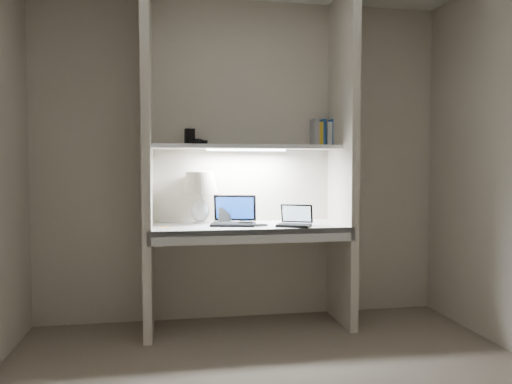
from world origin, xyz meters
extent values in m
cube|color=beige|center=(0.00, 1.50, 1.25)|extent=(3.20, 0.01, 2.50)
cube|color=beige|center=(-0.73, 1.23, 1.25)|extent=(0.06, 0.55, 2.50)
cube|color=beige|center=(0.73, 1.23, 1.25)|extent=(0.06, 0.55, 2.50)
cube|color=white|center=(0.00, 1.23, 0.75)|extent=(1.40, 0.55, 0.04)
cube|color=silver|center=(0.00, 0.96, 0.72)|extent=(1.46, 0.03, 0.10)
cube|color=silver|center=(0.00, 1.32, 1.35)|extent=(1.40, 0.36, 0.03)
cube|color=white|center=(0.00, 1.32, 1.33)|extent=(0.60, 0.04, 0.02)
cylinder|color=white|center=(-0.35, 1.37, 0.78)|extent=(0.10, 0.10, 0.02)
ellipsoid|color=white|center=(-0.35, 1.37, 0.87)|extent=(0.13, 0.13, 0.17)
cylinder|color=white|center=(-0.35, 1.37, 0.97)|extent=(0.02, 0.02, 0.07)
sphere|color=#FFD899|center=(-0.35, 1.37, 1.04)|extent=(0.04, 0.04, 0.04)
cube|color=black|center=(-0.12, 1.20, 0.78)|extent=(0.36, 0.29, 0.02)
cube|color=black|center=(-0.12, 1.20, 0.79)|extent=(0.30, 0.21, 0.00)
cube|color=black|center=(-0.09, 1.34, 0.89)|extent=(0.33, 0.13, 0.20)
cube|color=blue|center=(-0.09, 1.33, 0.89)|extent=(0.29, 0.10, 0.16)
cube|color=black|center=(0.30, 1.06, 0.78)|extent=(0.28, 0.25, 0.02)
cube|color=black|center=(0.30, 1.06, 0.79)|extent=(0.23, 0.19, 0.00)
cube|color=black|center=(0.35, 1.15, 0.86)|extent=(0.23, 0.15, 0.14)
cube|color=#CFEEFF|center=(0.35, 1.14, 0.86)|extent=(0.20, 0.12, 0.11)
cube|color=silver|center=(-0.16, 1.39, 0.84)|extent=(0.10, 0.07, 0.14)
ellipsoid|color=black|center=(-0.03, 1.18, 0.79)|extent=(0.12, 0.08, 0.04)
torus|color=black|center=(0.08, 1.14, 0.78)|extent=(0.12, 0.12, 0.01)
cube|color=yellow|center=(-0.61, 1.18, 0.77)|extent=(0.09, 0.09, 0.00)
cube|color=silver|center=(0.73, 1.43, 1.46)|extent=(0.03, 0.14, 0.19)
cube|color=#2856A1|center=(0.71, 1.43, 1.47)|extent=(0.04, 0.14, 0.21)
cube|color=white|center=(0.67, 1.43, 1.46)|extent=(0.04, 0.14, 0.19)
cube|color=#235298|center=(0.63, 1.43, 1.47)|extent=(0.02, 0.14, 0.21)
cube|color=gold|center=(0.60, 1.43, 1.46)|extent=(0.03, 0.14, 0.19)
cube|color=#99979C|center=(0.57, 1.43, 1.47)|extent=(0.04, 0.14, 0.21)
cube|color=black|center=(-0.42, 1.39, 1.43)|extent=(0.08, 0.06, 0.12)
ellipsoid|color=black|center=(-0.37, 1.39, 1.39)|extent=(0.12, 0.09, 0.05)
camera|label=1|loc=(-0.58, -2.41, 1.21)|focal=35.00mm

